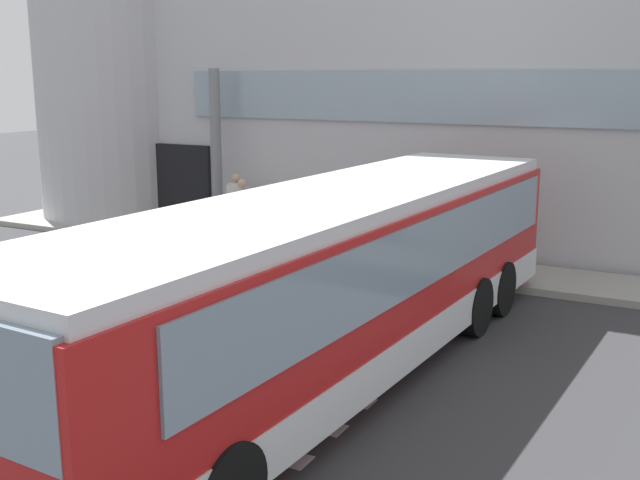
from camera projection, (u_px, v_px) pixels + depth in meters
ground_plane at (219, 312)px, 14.22m from camera, size 80.00×90.00×0.02m
bay_paint_stripes at (156, 423)px, 9.68m from camera, size 4.40×3.96×0.01m
terminal_building at (415, 79)px, 23.62m from camera, size 19.53×13.80×8.37m
boarding_curb at (335, 255)px, 18.35m from camera, size 21.73×2.00×0.15m
entry_support_column at (216, 152)px, 20.15m from camera, size 0.28×0.28×4.32m
bus_main_foreground at (334, 286)px, 11.00m from camera, size 3.64×12.15×2.70m
passenger_near_column at (237, 202)px, 19.81m from camera, size 0.59×0.25×1.68m
passenger_by_doorway at (243, 209)px, 18.77m from camera, size 0.48×0.41×1.68m
passenger_at_curb_edge at (312, 209)px, 18.60m from camera, size 0.50×0.52×1.68m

